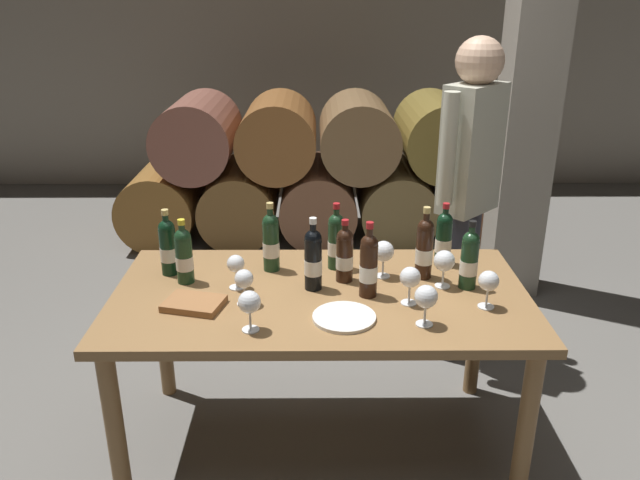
{
  "coord_description": "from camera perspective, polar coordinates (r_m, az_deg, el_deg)",
  "views": [
    {
      "loc": [
        -0.02,
        -2.3,
        1.91
      ],
      "look_at": [
        0.0,
        0.2,
        0.91
      ],
      "focal_mm": 35.15,
      "sensor_mm": 36.0,
      "label": 1
    }
  ],
  "objects": [
    {
      "name": "wine_bottle_1",
      "position": [
        2.74,
        1.48,
        -0.03
      ],
      "size": [
        0.07,
        0.07,
        0.3
      ],
      "color": "#19381E",
      "rests_on": "dining_table"
    },
    {
      "name": "wine_bottle_6",
      "position": [
        2.5,
        4.45,
        -2.25
      ],
      "size": [
        0.07,
        0.07,
        0.32
      ],
      "color": "black",
      "rests_on": "dining_table"
    },
    {
      "name": "sommelier_presenting",
      "position": [
        3.26,
        13.44,
        5.81
      ],
      "size": [
        0.37,
        0.37,
        1.72
      ],
      "color": "#383842",
      "rests_on": "ground_plane"
    },
    {
      "name": "wine_glass_4",
      "position": [
        2.26,
        -6.44,
        -5.73
      ],
      "size": [
        0.08,
        0.08,
        0.16
      ],
      "color": "white",
      "rests_on": "dining_table"
    },
    {
      "name": "dining_table",
      "position": [
        2.61,
        0.03,
        -6.55
      ],
      "size": [
        1.7,
        0.9,
        0.76
      ],
      "color": "olive",
      "rests_on": "ground_plane"
    },
    {
      "name": "ground_plane",
      "position": [
        2.99,
        0.03,
        -17.9
      ],
      "size": [
        14.0,
        14.0,
        0.0
      ],
      "primitive_type": "plane",
      "color": "#66635E"
    },
    {
      "name": "tasting_notebook",
      "position": [
        2.5,
        -11.4,
        -5.69
      ],
      "size": [
        0.25,
        0.21,
        0.03
      ],
      "primitive_type": "cube",
      "rotation": [
        0.0,
        0.0,
        -0.25
      ],
      "color": "#936038",
      "rests_on": "dining_table"
    },
    {
      "name": "wine_bottle_7",
      "position": [
        2.84,
        11.2,
        0.19
      ],
      "size": [
        0.07,
        0.07,
        0.29
      ],
      "color": "black",
      "rests_on": "dining_table"
    },
    {
      "name": "wine_bottle_9",
      "position": [
        2.73,
        -4.49,
        -0.13
      ],
      "size": [
        0.07,
        0.07,
        0.31
      ],
      "color": "#19381E",
      "rests_on": "dining_table"
    },
    {
      "name": "stone_pillar",
      "position": [
        4.16,
        18.5,
        12.29
      ],
      "size": [
        0.32,
        0.32,
        2.6
      ],
      "primitive_type": "cube",
      "color": "gray",
      "rests_on": "ground_plane"
    },
    {
      "name": "wine_bottle_4",
      "position": [
        2.76,
        -13.66,
        -0.57
      ],
      "size": [
        0.07,
        0.07,
        0.29
      ],
      "color": "black",
      "rests_on": "dining_table"
    },
    {
      "name": "wine_bottle_8",
      "position": [
        2.55,
        -0.63,
        -1.71
      ],
      "size": [
        0.07,
        0.07,
        0.31
      ],
      "color": "black",
      "rests_on": "dining_table"
    },
    {
      "name": "cellar_back_wall",
      "position": [
        6.52,
        -0.25,
        17.33
      ],
      "size": [
        10.0,
        0.24,
        2.8
      ],
      "primitive_type": "cube",
      "color": "gray",
      "rests_on": "ground_plane"
    },
    {
      "name": "wine_bottle_2",
      "position": [
        2.63,
        13.44,
        -1.71
      ],
      "size": [
        0.07,
        0.07,
        0.29
      ],
      "color": "#19381E",
      "rests_on": "dining_table"
    },
    {
      "name": "barrel_stack",
      "position": [
        5.09,
        -0.18,
        6.22
      ],
      "size": [
        3.12,
        0.9,
        1.15
      ],
      "color": "brown",
      "rests_on": "ground_plane"
    },
    {
      "name": "wine_glass_3",
      "position": [
        2.45,
        -6.93,
        -3.65
      ],
      "size": [
        0.07,
        0.07,
        0.15
      ],
      "color": "white",
      "rests_on": "dining_table"
    },
    {
      "name": "wine_glass_6",
      "position": [
        2.67,
        5.8,
        -1.1
      ],
      "size": [
        0.09,
        0.09,
        0.16
      ],
      "color": "white",
      "rests_on": "dining_table"
    },
    {
      "name": "wine_bottle_5",
      "position": [
        2.68,
        9.49,
        -0.7
      ],
      "size": [
        0.07,
        0.07,
        0.32
      ],
      "color": "black",
      "rests_on": "dining_table"
    },
    {
      "name": "wine_glass_2",
      "position": [
        2.31,
        9.64,
        -5.19
      ],
      "size": [
        0.09,
        0.09,
        0.16
      ],
      "color": "white",
      "rests_on": "dining_table"
    },
    {
      "name": "wine_glass_1",
      "position": [
        2.49,
        15.09,
        -3.71
      ],
      "size": [
        0.08,
        0.08,
        0.15
      ],
      "color": "white",
      "rests_on": "dining_table"
    },
    {
      "name": "wine_glass_7",
      "position": [
        2.59,
        -7.68,
        -2.27
      ],
      "size": [
        0.07,
        0.07,
        0.15
      ],
      "color": "white",
      "rests_on": "dining_table"
    },
    {
      "name": "wine_glass_0",
      "position": [
        2.62,
        11.24,
        -1.95
      ],
      "size": [
        0.09,
        0.09,
        0.16
      ],
      "color": "white",
      "rests_on": "dining_table"
    },
    {
      "name": "serving_plate",
      "position": [
        2.37,
        2.21,
        -7.04
      ],
      "size": [
        0.24,
        0.24,
        0.01
      ],
      "primitive_type": "cylinder",
      "color": "white",
      "rests_on": "dining_table"
    },
    {
      "name": "wine_bottle_3",
      "position": [
        2.63,
        2.26,
        -1.31
      ],
      "size": [
        0.07,
        0.07,
        0.27
      ],
      "color": "black",
      "rests_on": "dining_table"
    },
    {
      "name": "wine_bottle_0",
      "position": [
        2.67,
        -12.27,
        -1.36
      ],
      "size": [
        0.07,
        0.07,
        0.28
      ],
      "color": "#19381E",
      "rests_on": "dining_table"
    },
    {
      "name": "wine_glass_5",
      "position": [
        2.46,
        8.21,
        -3.46
      ],
      "size": [
        0.08,
        0.08,
        0.16
      ],
      "color": "white",
      "rests_on": "dining_table"
    }
  ]
}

